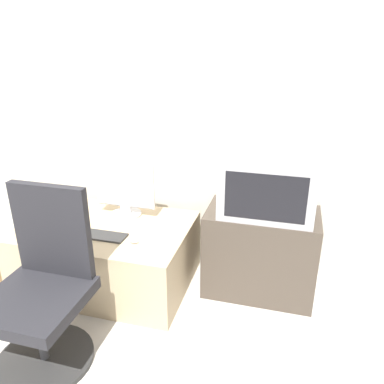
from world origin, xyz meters
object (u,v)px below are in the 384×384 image
Objects in this scene: main_monitor at (125,190)px; crt_tv at (268,186)px; office_chair at (43,293)px; keyboard at (102,235)px; mouse at (134,241)px.

main_monitor is 1.06m from crt_tv.
office_chair is at bearing -140.06° from crt_tv.
crt_tv is at bearing 18.12° from keyboard.
main_monitor is 1.36× the size of keyboard.
main_monitor is 0.99m from office_chair.
mouse is at bearing 61.66° from office_chair.
crt_tv reaches higher than office_chair.
keyboard is 0.34× the size of office_chair.
mouse is (0.23, -0.39, -0.20)m from main_monitor.
crt_tv is at bearing 24.68° from mouse.
keyboard is at bearing 173.92° from mouse.
keyboard is 0.25m from mouse.
crt_tv is at bearing -0.40° from main_monitor.
office_chair is at bearing -118.34° from mouse.
mouse reaches higher than keyboard.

